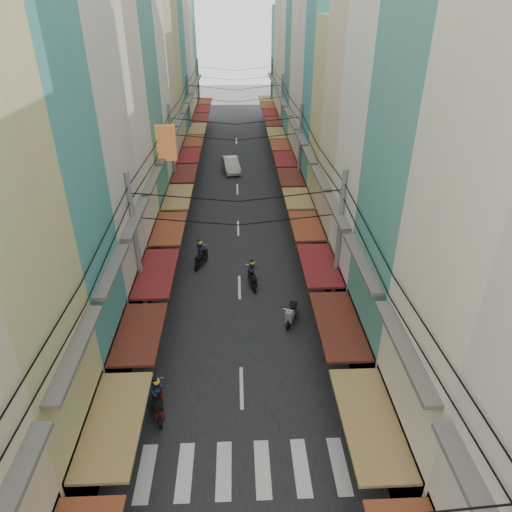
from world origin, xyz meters
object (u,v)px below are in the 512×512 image
object	(u,v)px
white_car	(231,171)
bicycle	(411,384)
market_umbrella	(412,453)
traffic_sign	(369,321)

from	to	relation	value
white_car	bicycle	distance (m)	30.18
white_car	market_umbrella	xyz separation A→B (m)	(6.07, -34.04, 1.99)
market_umbrella	bicycle	bearing A→B (deg)	68.06
bicycle	market_umbrella	xyz separation A→B (m)	(-2.00, -4.96, 1.99)
bicycle	market_umbrella	world-z (taller)	market_umbrella
traffic_sign	bicycle	bearing A→B (deg)	-52.87
white_car	market_umbrella	distance (m)	34.64
bicycle	traffic_sign	xyz separation A→B (m)	(-1.58, 2.09, 1.92)
market_umbrella	traffic_sign	xyz separation A→B (m)	(0.41, 7.05, -0.07)
white_car	market_umbrella	bearing A→B (deg)	-88.50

